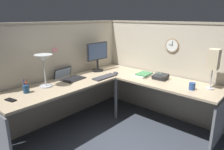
# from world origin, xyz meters

# --- Properties ---
(ground_plane) EXTENTS (6.80, 6.80, 0.00)m
(ground_plane) POSITION_xyz_m (0.00, 0.00, 0.00)
(ground_plane) COLOR #383D47
(cubicle_wall_back) EXTENTS (2.57, 0.12, 1.58)m
(cubicle_wall_back) POSITION_xyz_m (-0.36, 0.87, 0.79)
(cubicle_wall_back) COLOR #B7AD99
(cubicle_wall_back) RESTS_ON ground
(cubicle_wall_right) EXTENTS (0.12, 2.37, 1.58)m
(cubicle_wall_right) POSITION_xyz_m (0.87, -0.27, 0.79)
(cubicle_wall_right) COLOR #B7AD99
(cubicle_wall_right) RESTS_ON ground
(desk) EXTENTS (2.35, 2.15, 0.73)m
(desk) POSITION_xyz_m (-0.15, -0.05, 0.63)
(desk) COLOR tan
(desk) RESTS_ON ground
(monitor) EXTENTS (0.46, 0.20, 0.50)m
(monitor) POSITION_xyz_m (0.22, 0.64, 1.02)
(monitor) COLOR #232326
(monitor) RESTS_ON desk
(laptop) EXTENTS (0.39, 0.42, 0.22)m
(laptop) POSITION_xyz_m (-0.39, 0.66, 0.75)
(laptop) COLOR #232326
(laptop) RESTS_ON desk
(keyboard) EXTENTS (0.43, 0.14, 0.02)m
(keyboard) POSITION_xyz_m (0.01, 0.26, 0.74)
(keyboard) COLOR #38383D
(keyboard) RESTS_ON desk
(computer_mouse) EXTENTS (0.06, 0.10, 0.03)m
(computer_mouse) POSITION_xyz_m (0.29, 0.27, 0.75)
(computer_mouse) COLOR #38383D
(computer_mouse) RESTS_ON desk
(desk_lamp_dome) EXTENTS (0.24, 0.24, 0.44)m
(desk_lamp_dome) POSITION_xyz_m (-0.84, 0.57, 1.09)
(desk_lamp_dome) COLOR #B7BABF
(desk_lamp_dome) RESTS_ON desk
(pen_cup) EXTENTS (0.08, 0.08, 0.18)m
(pen_cup) POSITION_xyz_m (-1.12, 0.55, 0.78)
(pen_cup) COLOR navy
(pen_cup) RESTS_ON desk
(cell_phone) EXTENTS (0.10, 0.15, 0.01)m
(cell_phone) POSITION_xyz_m (-1.36, 0.45, 0.73)
(cell_phone) COLOR black
(cell_phone) RESTS_ON desk
(office_phone) EXTENTS (0.19, 0.21, 0.11)m
(office_phone) POSITION_xyz_m (0.52, -0.44, 0.77)
(office_phone) COLOR #232326
(office_phone) RESTS_ON desk
(book_stack) EXTENTS (0.30, 0.23, 0.04)m
(book_stack) POSITION_xyz_m (0.50, -0.14, 0.75)
(book_stack) COLOR silver
(book_stack) RESTS_ON desk
(desk_lamp_paper) EXTENTS (0.13, 0.13, 0.53)m
(desk_lamp_paper) POSITION_xyz_m (0.57, -1.14, 1.11)
(desk_lamp_paper) COLOR #B7BABF
(desk_lamp_paper) RESTS_ON desk
(coffee_mug) EXTENTS (0.08, 0.08, 0.10)m
(coffee_mug) POSITION_xyz_m (0.37, -0.97, 0.78)
(coffee_mug) COLOR #2D4C8C
(coffee_mug) RESTS_ON desk
(wall_clock) EXTENTS (0.04, 0.22, 0.22)m
(wall_clock) POSITION_xyz_m (0.82, -0.44, 1.21)
(wall_clock) COLOR olive
(pinned_note_leftmost) EXTENTS (0.09, 0.00, 0.06)m
(pinned_note_leftmost) POSITION_xyz_m (-0.49, 0.82, 1.17)
(pinned_note_leftmost) COLOR pink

